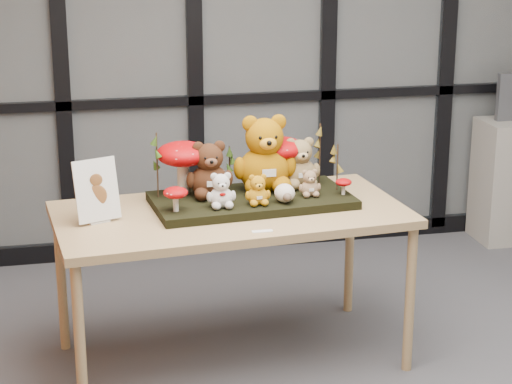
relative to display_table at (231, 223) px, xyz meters
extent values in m
plane|color=#A9A7A0|center=(0.53, 1.66, 0.65)|extent=(5.00, 0.00, 5.00)
cube|color=#2D383F|center=(0.53, 1.63, 0.65)|extent=(4.90, 0.02, 2.70)
cube|color=black|center=(0.53, 1.63, -0.69)|extent=(4.90, 0.06, 0.12)
cube|color=black|center=(0.53, 1.63, 0.30)|extent=(4.90, 0.06, 0.06)
cube|color=black|center=(-0.77, 1.63, 0.65)|extent=(0.10, 0.06, 2.70)
cube|color=black|center=(0.08, 1.63, 0.65)|extent=(0.10, 0.06, 2.70)
cube|color=black|center=(0.98, 1.63, 0.65)|extent=(0.10, 0.06, 2.70)
cube|color=black|center=(1.83, 1.63, 0.65)|extent=(0.10, 0.06, 2.70)
cube|color=tan|center=(0.00, 0.00, 0.04)|extent=(1.80, 1.02, 0.04)
cylinder|color=tan|center=(-0.78, -0.45, -0.36)|extent=(0.05, 0.05, 0.77)
cylinder|color=tan|center=(-0.85, 0.31, -0.36)|extent=(0.05, 0.05, 0.77)
cylinder|color=tan|center=(0.85, -0.31, -0.36)|extent=(0.05, 0.05, 0.77)
cylinder|color=tan|center=(0.78, 0.45, -0.36)|extent=(0.05, 0.05, 0.77)
cube|color=black|center=(0.12, 0.08, 0.09)|extent=(1.04, 0.58, 0.04)
cube|color=silver|center=(-0.65, -0.04, 0.07)|extent=(0.11, 0.09, 0.01)
cube|color=white|center=(-0.65, -0.04, 0.22)|extent=(0.23, 0.14, 0.29)
ellipsoid|color=brown|center=(-0.65, -0.04, 0.20)|extent=(0.10, 0.01, 0.11)
ellipsoid|color=brown|center=(-0.65, -0.04, 0.28)|extent=(0.06, 0.01, 0.06)
cube|color=white|center=(0.08, -0.34, 0.07)|extent=(0.10, 0.03, 0.00)
camera|label=1|loc=(-0.81, -4.30, 1.49)|focal=65.00mm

